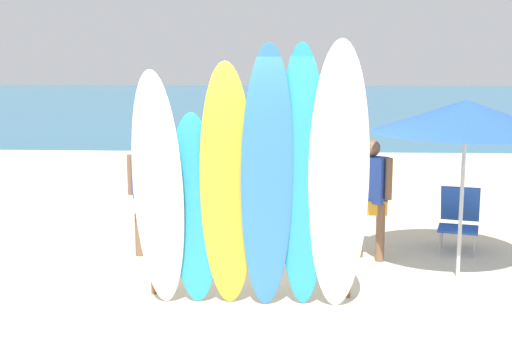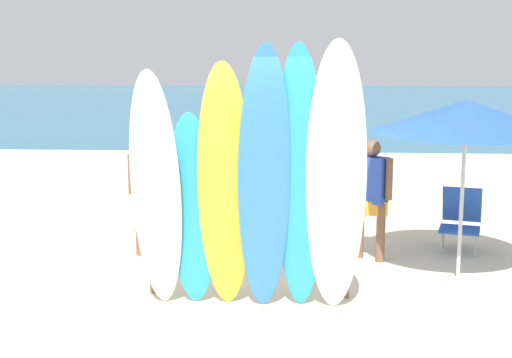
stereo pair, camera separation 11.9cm
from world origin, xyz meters
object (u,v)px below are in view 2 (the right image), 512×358
object	(u,v)px
beachgoer_near_rack	(371,191)
beachgoer_photographing	(150,189)
beachgoer_by_water	(219,179)
surfboard_yellow_2	(225,189)
surfboard_teal_1	(192,211)
beach_umbrella	(466,117)
surfboard_blue_3	(265,183)
surfboard_white_5	(336,182)
surfboard_rack	(248,250)
surfboard_white_0	(156,193)
surfboard_teal_4	(300,182)
beach_chair_red	(461,217)

from	to	relation	value
beachgoer_near_rack	beachgoer_photographing	xyz separation A→B (m)	(-2.75, -0.03, -0.00)
beachgoer_by_water	surfboard_yellow_2	bearing A→B (deg)	138.80
surfboard_teal_1	beachgoer_near_rack	distance (m)	2.65
beachgoer_by_water	beach_umbrella	world-z (taller)	beach_umbrella
surfboard_blue_3	surfboard_yellow_2	bearing A→B (deg)	164.37
surfboard_white_5	beachgoer_photographing	size ratio (longest dim) A/B	1.81
surfboard_rack	beachgoer_photographing	distance (m)	1.97
surfboard_teal_1	surfboard_blue_3	world-z (taller)	surfboard_blue_3
surfboard_teal_1	beachgoer_photographing	world-z (taller)	surfboard_teal_1
surfboard_rack	beachgoer_by_water	bearing A→B (deg)	104.51
surfboard_rack	surfboard_white_5	size ratio (longest dim) A/B	0.80
surfboard_yellow_2	beachgoer_by_water	bearing A→B (deg)	96.85
surfboard_white_0	surfboard_white_5	distance (m)	1.73
surfboard_white_0	beachgoer_photographing	size ratio (longest dim) A/B	1.63
surfboard_blue_3	beachgoer_photographing	world-z (taller)	surfboard_blue_3
beach_umbrella	surfboard_white_0	bearing A→B (deg)	-158.11
surfboard_teal_4	beachgoer_by_water	distance (m)	3.00
beachgoer_photographing	beach_umbrella	xyz separation A→B (m)	(3.69, -0.63, 0.98)
beachgoer_near_rack	surfboard_teal_1	bearing A→B (deg)	79.05
surfboard_white_0	beachgoer_photographing	bearing A→B (deg)	104.20
beachgoer_near_rack	beachgoer_photographing	size ratio (longest dim) A/B	1.00
surfboard_teal_1	surfboard_teal_4	bearing A→B (deg)	-5.99
surfboard_teal_1	beachgoer_by_water	size ratio (longest dim) A/B	1.36
beach_chair_red	surfboard_yellow_2	bearing A→B (deg)	-123.39
surfboard_rack	beach_umbrella	size ratio (longest dim) A/B	1.05
surfboard_yellow_2	surfboard_teal_4	world-z (taller)	surfboard_teal_4
surfboard_blue_3	surfboard_white_5	xyz separation A→B (m)	(0.68, -0.00, 0.02)
beachgoer_by_water	beach_chair_red	world-z (taller)	beachgoer_by_water
surfboard_white_0	beach_umbrella	distance (m)	3.51
surfboard_white_5	beachgoer_near_rack	xyz separation A→B (m)	(0.53, 1.96, -0.47)
surfboard_blue_3	surfboard_white_5	size ratio (longest dim) A/B	0.99
surfboard_white_0	beachgoer_near_rack	bearing A→B (deg)	40.60
beachgoer_near_rack	surfboard_yellow_2	bearing A→B (deg)	85.60
surfboard_blue_3	beach_umbrella	world-z (taller)	surfboard_blue_3
surfboard_rack	beachgoer_by_water	distance (m)	2.36
beachgoer_photographing	beachgoer_by_water	bearing A→B (deg)	56.87
surfboard_white_0	surfboard_yellow_2	xyz separation A→B (m)	(0.66, 0.06, 0.04)
surfboard_white_5	beachgoer_near_rack	distance (m)	2.08
surfboard_blue_3	surfboard_teal_4	xyz separation A→B (m)	(0.34, 0.05, 0.00)
surfboard_teal_1	surfboard_teal_4	world-z (taller)	surfboard_teal_4
surfboard_white_0	surfboard_blue_3	bearing A→B (deg)	-0.73
surfboard_yellow_2	beachgoer_by_water	distance (m)	2.77
surfboard_teal_1	beachgoer_near_rack	size ratio (longest dim) A/B	1.34
surfboard_teal_1	surfboard_teal_4	size ratio (longest dim) A/B	0.75
surfboard_rack	surfboard_white_5	world-z (taller)	surfboard_white_5
surfboard_blue_3	beachgoer_near_rack	world-z (taller)	surfboard_blue_3
surfboard_white_5	beachgoer_by_water	world-z (taller)	surfboard_white_5
surfboard_teal_1	surfboard_blue_3	distance (m)	0.80
beachgoer_photographing	beach_chair_red	bearing A→B (deg)	17.09
beach_chair_red	surfboard_blue_3	bearing A→B (deg)	-118.37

